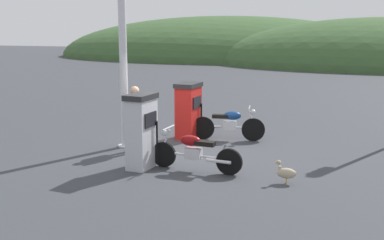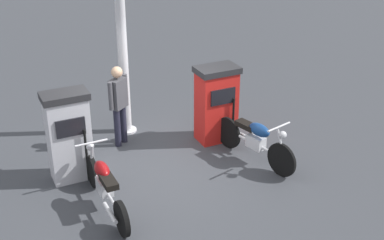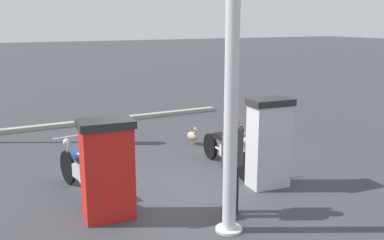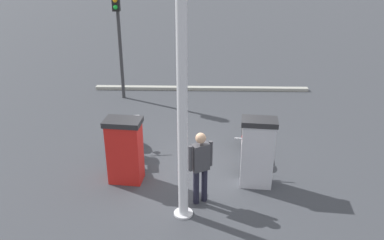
{
  "view_description": "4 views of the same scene",
  "coord_description": "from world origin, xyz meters",
  "px_view_note": "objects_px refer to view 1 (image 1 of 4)",
  "views": [
    {
      "loc": [
        3.91,
        -10.67,
        3.06
      ],
      "look_at": [
        0.31,
        -0.49,
        0.95
      ],
      "focal_mm": 43.79,
      "sensor_mm": 36.0,
      "label": 1
    },
    {
      "loc": [
        7.6,
        -3.67,
        5.06
      ],
      "look_at": [
        0.5,
        0.38,
        1.13
      ],
      "focal_mm": 48.85,
      "sensor_mm": 36.0,
      "label": 2
    },
    {
      "loc": [
        -6.98,
        3.3,
        3.05
      ],
      "look_at": [
        0.24,
        -0.32,
        1.24
      ],
      "focal_mm": 41.84,
      "sensor_mm": 36.0,
      "label": 3
    },
    {
      "loc": [
        -8.57,
        -0.52,
        5.15
      ],
      "look_at": [
        1.27,
        0.07,
        0.83
      ],
      "focal_mm": 37.27,
      "sensor_mm": 36.0,
      "label": 4
    }
  ],
  "objects_px": {
    "canopy_support_pole": "(123,66)",
    "wandering_duck": "(286,173)",
    "fuel_pump_far": "(189,110)",
    "motorcycle_far_pump": "(229,123)",
    "attendant_person": "(135,114)",
    "fuel_pump_near": "(142,131)",
    "motorcycle_near_pump": "(194,151)"
  },
  "relations": [
    {
      "from": "fuel_pump_far",
      "to": "wandering_duck",
      "type": "relative_size",
      "value": 3.33
    },
    {
      "from": "canopy_support_pole",
      "to": "wandering_duck",
      "type": "bearing_deg",
      "value": -20.06
    },
    {
      "from": "fuel_pump_near",
      "to": "motorcycle_near_pump",
      "type": "relative_size",
      "value": 0.79
    },
    {
      "from": "motorcycle_far_pump",
      "to": "wandering_duck",
      "type": "distance_m",
      "value": 3.84
    },
    {
      "from": "fuel_pump_near",
      "to": "canopy_support_pole",
      "type": "distance_m",
      "value": 2.38
    },
    {
      "from": "motorcycle_near_pump",
      "to": "motorcycle_far_pump",
      "type": "bearing_deg",
      "value": 90.4
    },
    {
      "from": "fuel_pump_near",
      "to": "canopy_support_pole",
      "type": "xyz_separation_m",
      "value": [
        -1.24,
        1.59,
        1.26
      ]
    },
    {
      "from": "motorcycle_far_pump",
      "to": "attendant_person",
      "type": "relative_size",
      "value": 1.22
    },
    {
      "from": "fuel_pump_far",
      "to": "canopy_support_pole",
      "type": "distance_m",
      "value": 2.32
    },
    {
      "from": "fuel_pump_near",
      "to": "motorcycle_far_pump",
      "type": "relative_size",
      "value": 0.82
    },
    {
      "from": "motorcycle_near_pump",
      "to": "motorcycle_far_pump",
      "type": "height_order",
      "value": "motorcycle_far_pump"
    },
    {
      "from": "attendant_person",
      "to": "canopy_support_pole",
      "type": "distance_m",
      "value": 1.29
    },
    {
      "from": "fuel_pump_far",
      "to": "fuel_pump_near",
      "type": "bearing_deg",
      "value": -90.0
    },
    {
      "from": "fuel_pump_near",
      "to": "canopy_support_pole",
      "type": "relative_size",
      "value": 0.38
    },
    {
      "from": "fuel_pump_far",
      "to": "motorcycle_near_pump",
      "type": "distance_m",
      "value": 3.12
    },
    {
      "from": "canopy_support_pole",
      "to": "fuel_pump_far",
      "type": "bearing_deg",
      "value": 49.48
    },
    {
      "from": "fuel_pump_far",
      "to": "wandering_duck",
      "type": "xyz_separation_m",
      "value": [
        3.2,
        -3.08,
        -0.57
      ]
    },
    {
      "from": "motorcycle_far_pump",
      "to": "canopy_support_pole",
      "type": "xyz_separation_m",
      "value": [
        -2.39,
        -1.61,
        1.63
      ]
    },
    {
      "from": "fuel_pump_far",
      "to": "motorcycle_far_pump",
      "type": "relative_size",
      "value": 0.78
    },
    {
      "from": "fuel_pump_near",
      "to": "canopy_support_pole",
      "type": "bearing_deg",
      "value": 127.98
    },
    {
      "from": "fuel_pump_near",
      "to": "wandering_duck",
      "type": "relative_size",
      "value": 3.51
    },
    {
      "from": "fuel_pump_far",
      "to": "attendant_person",
      "type": "relative_size",
      "value": 0.95
    },
    {
      "from": "fuel_pump_near",
      "to": "motorcycle_far_pump",
      "type": "height_order",
      "value": "fuel_pump_near"
    },
    {
      "from": "motorcycle_near_pump",
      "to": "fuel_pump_far",
      "type": "bearing_deg",
      "value": 112.15
    },
    {
      "from": "fuel_pump_near",
      "to": "attendant_person",
      "type": "bearing_deg",
      "value": 121.53
    },
    {
      "from": "fuel_pump_far",
      "to": "wandering_duck",
      "type": "bearing_deg",
      "value": -43.9
    },
    {
      "from": "motorcycle_near_pump",
      "to": "canopy_support_pole",
      "type": "distance_m",
      "value": 3.26
    },
    {
      "from": "wandering_duck",
      "to": "attendant_person",
      "type": "bearing_deg",
      "value": 161.99
    },
    {
      "from": "attendant_person",
      "to": "canopy_support_pole",
      "type": "relative_size",
      "value": 0.38
    },
    {
      "from": "motorcycle_far_pump",
      "to": "wandering_duck",
      "type": "height_order",
      "value": "motorcycle_far_pump"
    },
    {
      "from": "attendant_person",
      "to": "fuel_pump_far",
      "type": "bearing_deg",
      "value": 66.53
    },
    {
      "from": "attendant_person",
      "to": "wandering_duck",
      "type": "distance_m",
      "value": 4.24
    }
  ]
}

